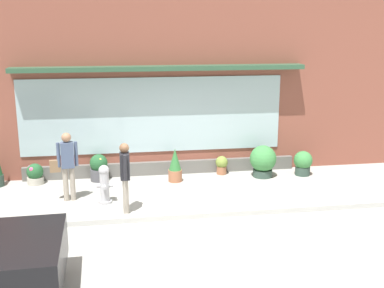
{
  "coord_description": "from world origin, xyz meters",
  "views": [
    {
      "loc": [
        -1.23,
        -9.66,
        3.96
      ],
      "look_at": [
        0.54,
        1.2,
        1.26
      ],
      "focal_mm": 45.2,
      "sensor_mm": 36.0,
      "label": 1
    }
  ],
  "objects_px": {
    "potted_plant_near_hydrant": "(303,162)",
    "fire_hydrant": "(104,184)",
    "potted_plant_by_entrance": "(35,174)",
    "potted_plant_low_front": "(99,167)",
    "potted_plant_window_right": "(263,160)",
    "potted_plant_doorstep": "(222,164)",
    "pedestrian_passerby": "(125,173)",
    "potted_plant_corner_tall": "(175,166)",
    "pedestrian_with_handbag": "(67,162)"
  },
  "relations": [
    {
      "from": "potted_plant_corner_tall",
      "to": "potted_plant_window_right",
      "type": "relative_size",
      "value": 1.03
    },
    {
      "from": "pedestrian_with_handbag",
      "to": "pedestrian_passerby",
      "type": "relative_size",
      "value": 1.04
    },
    {
      "from": "pedestrian_passerby",
      "to": "potted_plant_by_entrance",
      "type": "distance_m",
      "value": 3.3
    },
    {
      "from": "potted_plant_low_front",
      "to": "potted_plant_window_right",
      "type": "distance_m",
      "value": 4.35
    },
    {
      "from": "potted_plant_near_hydrant",
      "to": "fire_hydrant",
      "type": "bearing_deg",
      "value": -166.05
    },
    {
      "from": "pedestrian_passerby",
      "to": "potted_plant_near_hydrant",
      "type": "bearing_deg",
      "value": -68.75
    },
    {
      "from": "pedestrian_with_handbag",
      "to": "pedestrian_passerby",
      "type": "height_order",
      "value": "pedestrian_with_handbag"
    },
    {
      "from": "pedestrian_with_handbag",
      "to": "potted_plant_corner_tall",
      "type": "bearing_deg",
      "value": -165.5
    },
    {
      "from": "fire_hydrant",
      "to": "potted_plant_low_front",
      "type": "bearing_deg",
      "value": 95.74
    },
    {
      "from": "potted_plant_by_entrance",
      "to": "potted_plant_low_front",
      "type": "xyz_separation_m",
      "value": [
        1.61,
        0.04,
        0.09
      ]
    },
    {
      "from": "fire_hydrant",
      "to": "pedestrian_passerby",
      "type": "distance_m",
      "value": 0.91
    },
    {
      "from": "pedestrian_with_handbag",
      "to": "potted_plant_doorstep",
      "type": "relative_size",
      "value": 3.21
    },
    {
      "from": "pedestrian_passerby",
      "to": "potted_plant_low_front",
      "type": "bearing_deg",
      "value": 13.95
    },
    {
      "from": "potted_plant_low_front",
      "to": "potted_plant_window_right",
      "type": "height_order",
      "value": "potted_plant_window_right"
    },
    {
      "from": "potted_plant_doorstep",
      "to": "potted_plant_near_hydrant",
      "type": "relative_size",
      "value": 0.75
    },
    {
      "from": "fire_hydrant",
      "to": "pedestrian_passerby",
      "type": "relative_size",
      "value": 0.58
    },
    {
      "from": "potted_plant_doorstep",
      "to": "potted_plant_low_front",
      "type": "distance_m",
      "value": 3.3
    },
    {
      "from": "fire_hydrant",
      "to": "potted_plant_by_entrance",
      "type": "height_order",
      "value": "fire_hydrant"
    },
    {
      "from": "fire_hydrant",
      "to": "potted_plant_corner_tall",
      "type": "relative_size",
      "value": 1.02
    },
    {
      "from": "potted_plant_by_entrance",
      "to": "potted_plant_near_hydrant",
      "type": "distance_m",
      "value": 7.07
    },
    {
      "from": "potted_plant_window_right",
      "to": "fire_hydrant",
      "type": "bearing_deg",
      "value": -162.08
    },
    {
      "from": "potted_plant_corner_tall",
      "to": "potted_plant_low_front",
      "type": "relative_size",
      "value": 1.25
    },
    {
      "from": "potted_plant_by_entrance",
      "to": "potted_plant_near_hydrant",
      "type": "bearing_deg",
      "value": -2.98
    },
    {
      "from": "pedestrian_with_handbag",
      "to": "pedestrian_passerby",
      "type": "bearing_deg",
      "value": 136.65
    },
    {
      "from": "potted_plant_by_entrance",
      "to": "potted_plant_doorstep",
      "type": "bearing_deg",
      "value": 0.84
    },
    {
      "from": "potted_plant_corner_tall",
      "to": "potted_plant_near_hydrant",
      "type": "xyz_separation_m",
      "value": [
        3.49,
        -0.01,
        -0.07
      ]
    },
    {
      "from": "potted_plant_near_hydrant",
      "to": "potted_plant_window_right",
      "type": "xyz_separation_m",
      "value": [
        -1.11,
        0.04,
        0.1
      ]
    },
    {
      "from": "pedestrian_with_handbag",
      "to": "potted_plant_near_hydrant",
      "type": "relative_size",
      "value": 2.42
    },
    {
      "from": "potted_plant_corner_tall",
      "to": "potted_plant_by_entrance",
      "type": "bearing_deg",
      "value": 174.29
    },
    {
      "from": "pedestrian_with_handbag",
      "to": "potted_plant_doorstep",
      "type": "height_order",
      "value": "pedestrian_with_handbag"
    },
    {
      "from": "pedestrian_with_handbag",
      "to": "potted_plant_corner_tall",
      "type": "relative_size",
      "value": 1.82
    },
    {
      "from": "potted_plant_doorstep",
      "to": "potted_plant_window_right",
      "type": "height_order",
      "value": "potted_plant_window_right"
    },
    {
      "from": "potted_plant_low_front",
      "to": "potted_plant_near_hydrant",
      "type": "xyz_separation_m",
      "value": [
        5.45,
        -0.41,
        0.0
      ]
    },
    {
      "from": "potted_plant_doorstep",
      "to": "potted_plant_near_hydrant",
      "type": "xyz_separation_m",
      "value": [
        2.15,
        -0.44,
        0.08
      ]
    },
    {
      "from": "fire_hydrant",
      "to": "potted_plant_by_entrance",
      "type": "xyz_separation_m",
      "value": [
        -1.78,
        1.68,
        -0.19
      ]
    },
    {
      "from": "fire_hydrant",
      "to": "potted_plant_doorstep",
      "type": "relative_size",
      "value": 1.8
    },
    {
      "from": "pedestrian_with_handbag",
      "to": "potted_plant_window_right",
      "type": "relative_size",
      "value": 1.88
    },
    {
      "from": "fire_hydrant",
      "to": "potted_plant_corner_tall",
      "type": "distance_m",
      "value": 2.22
    },
    {
      "from": "potted_plant_doorstep",
      "to": "potted_plant_low_front",
      "type": "height_order",
      "value": "potted_plant_low_front"
    },
    {
      "from": "potted_plant_doorstep",
      "to": "potted_plant_window_right",
      "type": "distance_m",
      "value": 1.13
    },
    {
      "from": "pedestrian_passerby",
      "to": "potted_plant_corner_tall",
      "type": "height_order",
      "value": "pedestrian_passerby"
    },
    {
      "from": "potted_plant_by_entrance",
      "to": "potted_plant_window_right",
      "type": "relative_size",
      "value": 0.63
    },
    {
      "from": "pedestrian_passerby",
      "to": "potted_plant_window_right",
      "type": "height_order",
      "value": "pedestrian_passerby"
    },
    {
      "from": "fire_hydrant",
      "to": "potted_plant_near_hydrant",
      "type": "distance_m",
      "value": 5.44
    },
    {
      "from": "potted_plant_doorstep",
      "to": "fire_hydrant",
      "type": "bearing_deg",
      "value": -150.74
    },
    {
      "from": "potted_plant_window_right",
      "to": "potted_plant_near_hydrant",
      "type": "bearing_deg",
      "value": -1.83
    },
    {
      "from": "potted_plant_corner_tall",
      "to": "potted_plant_near_hydrant",
      "type": "bearing_deg",
      "value": -0.17
    },
    {
      "from": "potted_plant_by_entrance",
      "to": "potted_plant_window_right",
      "type": "height_order",
      "value": "potted_plant_window_right"
    },
    {
      "from": "potted_plant_corner_tall",
      "to": "potted_plant_window_right",
      "type": "bearing_deg",
      "value": 0.61
    },
    {
      "from": "potted_plant_low_front",
      "to": "potted_plant_window_right",
      "type": "xyz_separation_m",
      "value": [
        4.34,
        -0.37,
        0.1
      ]
    }
  ]
}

